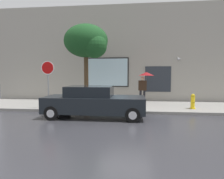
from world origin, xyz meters
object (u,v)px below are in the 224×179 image
at_px(street_tree, 88,42).
at_px(parked_car, 94,102).
at_px(stop_sign, 48,75).
at_px(pedestrian_with_umbrella, 145,79).
at_px(fire_hydrant, 193,101).

bearing_deg(street_tree, parked_car, -70.08).
height_order(street_tree, stop_sign, street_tree).
xyz_separation_m(parked_car, pedestrian_with_umbrella, (2.55, 3.48, 1.02)).
xyz_separation_m(fire_hydrant, stop_sign, (-8.00, -0.68, 1.46)).
bearing_deg(fire_hydrant, street_tree, 178.93).
relative_size(street_tree, stop_sign, 1.82).
relative_size(pedestrian_with_umbrella, street_tree, 0.42).
height_order(fire_hydrant, street_tree, street_tree).
bearing_deg(pedestrian_with_umbrella, parked_car, -126.29).
height_order(parked_car, fire_hydrant, parked_car).
bearing_deg(pedestrian_with_umbrella, fire_hydrant, -28.19).
xyz_separation_m(pedestrian_with_umbrella, stop_sign, (-5.44, -2.05, 0.26)).
distance_m(parked_car, stop_sign, 3.47).
bearing_deg(stop_sign, pedestrian_with_umbrella, 20.64).
height_order(fire_hydrant, stop_sign, stop_sign).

